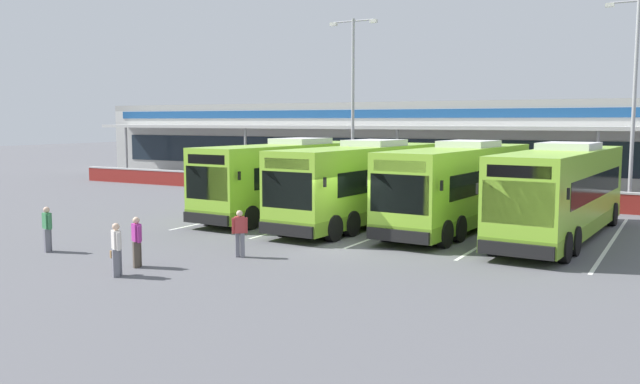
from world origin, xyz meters
TOP-DOWN VIEW (x-y plane):
  - ground_plane at (0.00, 0.00)m, footprint 200.00×200.00m
  - terminal_building at (-0.00, 26.91)m, footprint 70.00×13.00m
  - red_barrier_wall at (0.00, 14.50)m, footprint 60.00×0.40m
  - coach_bus_leftmost at (-6.38, 6.04)m, footprint 3.50×12.28m
  - coach_bus_left_centre at (-1.95, 5.29)m, footprint 3.50×12.28m
  - coach_bus_centre at (2.23, 6.18)m, footprint 3.50×12.28m
  - coach_bus_right_centre at (6.52, 5.59)m, footprint 3.50×12.28m
  - bay_stripe_far_west at (-8.40, 6.00)m, footprint 0.14×13.00m
  - bay_stripe_west at (-4.20, 6.00)m, footprint 0.14×13.00m
  - bay_stripe_mid_west at (0.00, 6.00)m, footprint 0.14×13.00m
  - bay_stripe_centre at (4.20, 6.00)m, footprint 0.14×13.00m
  - bay_stripe_mid_east at (8.40, 6.00)m, footprint 0.14×13.00m
  - pedestrian_with_handbag at (-3.99, -7.64)m, footprint 0.62×0.51m
  - pedestrian_in_dark_coat at (-2.43, -3.56)m, footprint 0.47×0.42m
  - pedestrian_near_bin at (-4.37, -6.43)m, footprint 0.52×0.40m
  - pedestrian_approaching_bus at (-8.96, -6.16)m, footprint 0.54×0.37m
  - lamp_post_west at (-7.95, 16.14)m, footprint 3.24×0.28m
  - lamp_post_centre at (8.14, 17.11)m, footprint 3.24×0.28m

SIDE VIEW (x-z plane):
  - ground_plane at x=0.00m, z-range 0.00..0.00m
  - bay_stripe_far_west at x=-8.40m, z-range 0.00..0.01m
  - bay_stripe_west at x=-4.20m, z-range 0.00..0.01m
  - bay_stripe_mid_west at x=0.00m, z-range 0.00..0.01m
  - bay_stripe_centre at x=4.20m, z-range 0.00..0.01m
  - bay_stripe_mid_east at x=8.40m, z-range 0.00..0.01m
  - red_barrier_wall at x=0.00m, z-range 0.01..1.10m
  - pedestrian_with_handbag at x=-3.99m, z-range 0.05..1.67m
  - pedestrian_in_dark_coat at x=-2.43m, z-range 0.06..1.68m
  - pedestrian_near_bin at x=-4.37m, z-range 0.06..1.68m
  - pedestrian_approaching_bus at x=-8.96m, z-range 0.06..1.68m
  - coach_bus_leftmost at x=-6.38m, z-range -0.10..3.68m
  - coach_bus_left_centre at x=-1.95m, z-range -0.10..3.68m
  - coach_bus_centre at x=2.23m, z-range -0.10..3.68m
  - coach_bus_right_centre at x=6.52m, z-range -0.10..3.68m
  - terminal_building at x=0.00m, z-range 0.01..6.01m
  - lamp_post_west at x=-7.95m, z-range 0.79..11.79m
  - lamp_post_centre at x=8.14m, z-range 0.79..11.79m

